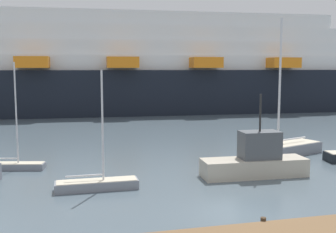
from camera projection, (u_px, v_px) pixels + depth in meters
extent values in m
plane|color=#4C5B66|center=(238.00, 213.00, 20.22)|extent=(600.00, 600.00, 0.00)
cylinder|color=#423323|center=(263.00, 226.00, 17.60)|extent=(0.24, 0.24, 0.74)
cube|color=gray|center=(97.00, 185.00, 24.09)|extent=(4.78, 1.20, 0.53)
cube|color=beige|center=(97.00, 180.00, 24.05)|extent=(4.59, 1.10, 0.04)
cylinder|color=silver|center=(102.00, 126.00, 23.77)|extent=(0.11, 0.11, 6.41)
cylinder|color=silver|center=(85.00, 176.00, 23.85)|extent=(2.15, 0.10, 0.09)
cube|color=gray|center=(283.00, 150.00, 33.42)|extent=(7.61, 4.45, 0.89)
cube|color=beige|center=(283.00, 144.00, 33.37)|extent=(7.28, 4.20, 0.04)
cylinder|color=silver|center=(280.00, 83.00, 32.46)|extent=(0.18, 0.18, 9.99)
cylinder|color=silver|center=(292.00, 139.00, 33.92)|extent=(3.15, 1.25, 0.14)
cube|color=gray|center=(13.00, 166.00, 28.84)|extent=(4.42, 1.92, 0.44)
cube|color=beige|center=(13.00, 163.00, 28.81)|extent=(4.23, 1.81, 0.04)
cylinder|color=silver|center=(16.00, 113.00, 28.41)|extent=(0.10, 0.10, 7.00)
cylinder|color=silver|center=(4.00, 158.00, 28.76)|extent=(1.91, 0.51, 0.08)
cube|color=#BCB29E|center=(254.00, 167.00, 26.99)|extent=(6.96, 2.22, 1.18)
cube|color=#4C5156|center=(259.00, 145.00, 26.88)|extent=(2.60, 1.58, 1.79)
cylinder|color=#262626|center=(260.00, 113.00, 26.63)|extent=(0.14, 0.14, 2.41)
cube|color=black|center=(41.00, 91.00, 65.21)|extent=(122.45, 23.42, 6.69)
cube|color=white|center=(40.00, 63.00, 64.69)|extent=(112.62, 20.86, 2.19)
cube|color=white|center=(39.00, 49.00, 64.43)|extent=(105.86, 19.61, 2.19)
cube|color=white|center=(39.00, 34.00, 64.17)|extent=(99.10, 18.36, 2.19)
cube|color=white|center=(38.00, 20.00, 63.92)|extent=(92.35, 17.11, 2.19)
cube|color=orange|center=(32.00, 62.00, 56.05)|extent=(4.56, 3.63, 1.53)
cube|color=orange|center=(122.00, 62.00, 58.33)|extent=(4.56, 3.63, 1.53)
cube|color=orange|center=(206.00, 63.00, 60.61)|extent=(4.56, 3.63, 1.53)
cube|color=orange|center=(283.00, 63.00, 62.89)|extent=(4.56, 3.63, 1.53)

